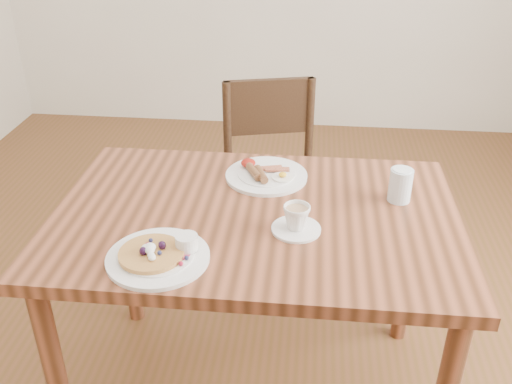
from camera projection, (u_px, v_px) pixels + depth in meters
dining_table at (256, 240)px, 1.74m from camera, size 1.20×0.80×0.75m
chair_far at (273, 177)px, 2.44m from camera, size 0.51×0.51×0.88m
pancake_plate at (159, 255)px, 1.48m from camera, size 0.27×0.27×0.06m
breakfast_plate at (265, 174)px, 1.88m from camera, size 0.27×0.27×0.04m
teacup_saucer at (296, 220)px, 1.59m from camera, size 0.14×0.14×0.08m
water_glass at (400, 185)px, 1.73m from camera, size 0.07×0.07×0.10m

